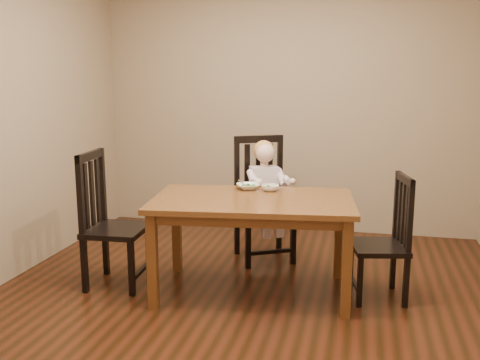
% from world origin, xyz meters
% --- Properties ---
extents(room, '(4.01, 4.01, 2.71)m').
position_xyz_m(room, '(0.00, 0.00, 1.35)').
color(room, '#3F1A0D').
rests_on(room, ground).
extents(dining_table, '(1.61, 1.08, 0.76)m').
position_xyz_m(dining_table, '(0.02, 0.15, 0.67)').
color(dining_table, '#512B13').
rests_on(dining_table, room).
extents(chair_child, '(0.65, 0.64, 1.13)m').
position_xyz_m(chair_child, '(-0.06, 0.98, 0.54)').
color(chair_child, black).
rests_on(chair_child, room).
extents(chair_left, '(0.48, 0.50, 1.09)m').
position_xyz_m(chair_left, '(-1.13, 0.06, 0.52)').
color(chair_left, black).
rests_on(chair_left, room).
extents(chair_right, '(0.47, 0.48, 0.95)m').
position_xyz_m(chair_right, '(1.01, 0.28, 0.46)').
color(chair_right, black).
rests_on(chair_right, room).
extents(toddler, '(0.48, 0.51, 0.56)m').
position_xyz_m(toddler, '(-0.04, 0.93, 0.68)').
color(toddler, silver).
rests_on(toddler, chair_child).
extents(bowl_peas, '(0.25, 0.25, 0.05)m').
position_xyz_m(bowl_peas, '(-0.09, 0.45, 0.78)').
color(bowl_peas, white).
rests_on(bowl_peas, dining_table).
extents(bowl_veg, '(0.18, 0.18, 0.05)m').
position_xyz_m(bowl_veg, '(0.10, 0.44, 0.78)').
color(bowl_veg, white).
rests_on(bowl_veg, dining_table).
extents(fork, '(0.10, 0.09, 0.05)m').
position_xyz_m(fork, '(-0.12, 0.43, 0.80)').
color(fork, silver).
rests_on(fork, bowl_peas).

